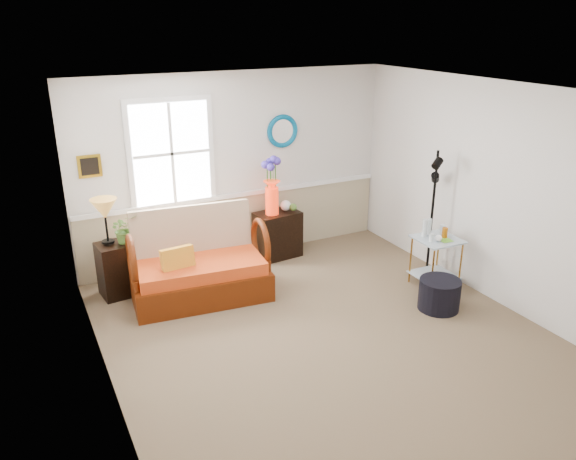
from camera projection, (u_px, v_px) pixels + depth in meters
name	position (u px, v px, depth m)	size (l,w,h in m)	color
floor	(326.00, 335.00, 6.12)	(4.50, 5.00, 0.01)	brown
ceiling	(333.00, 92.00, 5.19)	(4.50, 5.00, 0.01)	white
walls	(329.00, 224.00, 5.66)	(4.51, 5.01, 2.60)	silver
wainscot	(239.00, 226.00, 8.03)	(4.46, 0.02, 0.90)	tan
chair_rail	(238.00, 195.00, 7.85)	(4.46, 0.04, 0.06)	white
window	(172.00, 154.00, 7.23)	(1.14, 0.06, 1.44)	white
picture	(90.00, 166.00, 6.82)	(0.28, 0.03, 0.28)	#B58C1D
mirror	(282.00, 131.00, 7.86)	(0.47, 0.47, 0.07)	#00729D
loveseat	(199.00, 257.00, 6.78)	(1.63, 0.92, 1.07)	#4B1A05
throw_pillow	(178.00, 264.00, 6.57)	(0.39, 0.10, 0.39)	#E86602
lamp_stand	(116.00, 270.00, 6.89)	(0.38, 0.38, 0.68)	black
table_lamp	(106.00, 222.00, 6.68)	(0.31, 0.31, 0.57)	#B17B32
potted_plant	(125.00, 232.00, 6.78)	(0.32, 0.35, 0.28)	#446A27
cabinet	(278.00, 234.00, 8.03)	(0.62, 0.40, 0.67)	black
flower_vase	(272.00, 186.00, 7.71)	(0.24, 0.24, 0.80)	red
side_table	(435.00, 262.00, 7.13)	(0.52, 0.52, 0.66)	#AF7727
tabletop_items	(437.00, 229.00, 7.01)	(0.37, 0.37, 0.22)	silver
floor_lamp	(432.00, 214.00, 7.31)	(0.24, 0.24, 1.69)	black
ottoman	(439.00, 294.00, 6.62)	(0.49, 0.49, 0.37)	black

